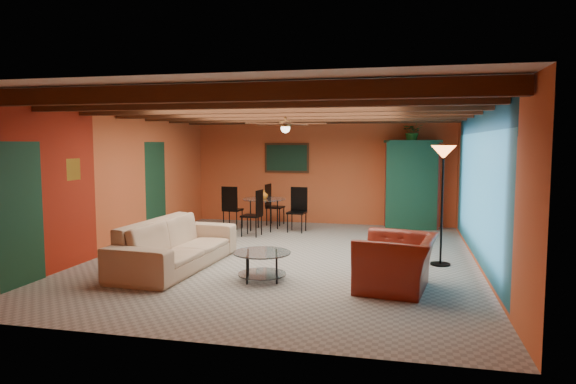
% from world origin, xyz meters
% --- Properties ---
extents(room, '(6.52, 8.01, 2.71)m').
position_xyz_m(room, '(0.00, 0.11, 2.36)').
color(room, gray).
rests_on(room, ground).
extents(sofa, '(1.18, 2.72, 0.78)m').
position_xyz_m(sofa, '(-1.57, -1.11, 0.39)').
color(sofa, tan).
rests_on(sofa, ground).
extents(armchair, '(1.18, 1.30, 0.76)m').
position_xyz_m(armchair, '(1.96, -1.60, 0.38)').
color(armchair, maroon).
rests_on(armchair, ground).
extents(coffee_table, '(1.04, 1.04, 0.44)m').
position_xyz_m(coffee_table, '(0.01, -1.56, 0.22)').
color(coffee_table, white).
rests_on(coffee_table, ground).
extents(dining_table, '(2.13, 2.13, 1.02)m').
position_xyz_m(dining_table, '(-1.14, 2.67, 0.51)').
color(dining_table, silver).
rests_on(dining_table, ground).
extents(armoire, '(1.26, 0.82, 2.03)m').
position_xyz_m(armoire, '(2.20, 3.70, 1.02)').
color(armoire, maroon).
rests_on(armoire, ground).
extents(floor_lamp, '(0.46, 0.46, 2.00)m').
position_xyz_m(floor_lamp, '(2.65, 0.02, 1.00)').
color(floor_lamp, black).
rests_on(floor_lamp, ground).
extents(ceiling_fan, '(1.50, 1.50, 0.44)m').
position_xyz_m(ceiling_fan, '(0.00, 0.00, 2.36)').
color(ceiling_fan, '#472614').
rests_on(ceiling_fan, ceiling).
extents(painting, '(1.05, 0.03, 0.65)m').
position_xyz_m(painting, '(-0.90, 3.96, 1.65)').
color(painting, black).
rests_on(painting, wall_back).
extents(potted_plant, '(0.49, 0.43, 0.52)m').
position_xyz_m(potted_plant, '(2.20, 3.70, 2.29)').
color(potted_plant, '#26661E').
rests_on(potted_plant, armoire).
extents(vase, '(0.22, 0.22, 0.19)m').
position_xyz_m(vase, '(-1.14, 2.67, 1.12)').
color(vase, orange).
rests_on(vase, dining_table).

